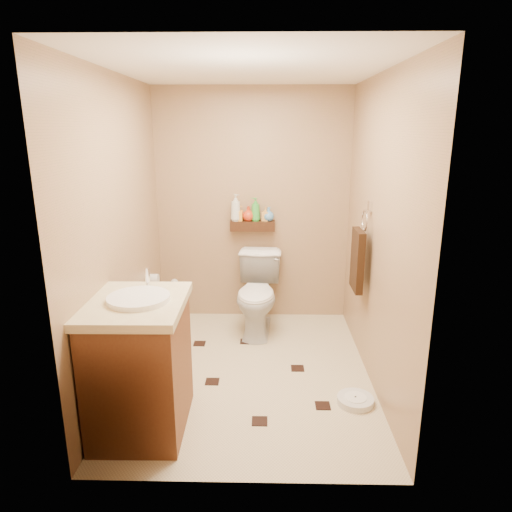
{
  "coord_description": "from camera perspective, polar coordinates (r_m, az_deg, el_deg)",
  "views": [
    {
      "loc": [
        0.13,
        -3.45,
        1.99
      ],
      "look_at": [
        0.06,
        0.25,
        0.95
      ],
      "focal_mm": 32.0,
      "sensor_mm": 36.0,
      "label": 1
    }
  ],
  "objects": [
    {
      "name": "ground",
      "position": [
        3.98,
        -0.9,
        -14.3
      ],
      "size": [
        2.5,
        2.5,
        0.0
      ],
      "primitive_type": "plane",
      "color": "beige",
      "rests_on": "ground"
    },
    {
      "name": "wall_back",
      "position": [
        4.77,
        -0.42,
        6.13
      ],
      "size": [
        2.0,
        0.04,
        2.4
      ],
      "primitive_type": "cube",
      "color": "#A17A5C",
      "rests_on": "ground"
    },
    {
      "name": "wall_front",
      "position": [
        2.34,
        -2.13,
        -4.07
      ],
      "size": [
        2.0,
        0.04,
        2.4
      ],
      "primitive_type": "cube",
      "color": "#A17A5C",
      "rests_on": "ground"
    },
    {
      "name": "wall_left",
      "position": [
        3.72,
        -16.61,
        2.73
      ],
      "size": [
        0.04,
        2.5,
        2.4
      ],
      "primitive_type": "cube",
      "color": "#A17A5C",
      "rests_on": "ground"
    },
    {
      "name": "wall_right",
      "position": [
        3.64,
        14.95,
        2.61
      ],
      "size": [
        0.04,
        2.5,
        2.4
      ],
      "primitive_type": "cube",
      "color": "#A17A5C",
      "rests_on": "ground"
    },
    {
      "name": "ceiling",
      "position": [
        3.48,
        -1.08,
        22.44
      ],
      "size": [
        2.0,
        2.5,
        0.02
      ],
      "primitive_type": "cube",
      "color": "white",
      "rests_on": "wall_back"
    },
    {
      "name": "wall_shelf",
      "position": [
        4.72,
        -0.44,
        3.82
      ],
      "size": [
        0.46,
        0.14,
        0.1
      ],
      "primitive_type": "cube",
      "color": "#3E2210",
      "rests_on": "wall_back"
    },
    {
      "name": "floor_accents",
      "position": [
        3.96,
        -0.29,
        -14.47
      ],
      "size": [
        1.17,
        1.35,
        0.01
      ],
      "color": "black",
      "rests_on": "ground"
    },
    {
      "name": "toilet",
      "position": [
        4.57,
        0.22,
        -4.8
      ],
      "size": [
        0.49,
        0.79,
        0.78
      ],
      "primitive_type": "imported",
      "rotation": [
        0.0,
        0.0,
        -0.06
      ],
      "color": "white",
      "rests_on": "ground"
    },
    {
      "name": "vanity",
      "position": [
        3.22,
        -14.28,
        -12.86
      ],
      "size": [
        0.63,
        0.76,
        1.07
      ],
      "rotation": [
        0.0,
        0.0,
        0.01
      ],
      "color": "brown",
      "rests_on": "ground"
    },
    {
      "name": "bathroom_scale",
      "position": [
        3.66,
        12.31,
        -17.2
      ],
      "size": [
        0.35,
        0.35,
        0.05
      ],
      "rotation": [
        0.0,
        0.0,
        0.37
      ],
      "color": "silver",
      "rests_on": "ground"
    },
    {
      "name": "toilet_brush",
      "position": [
        4.97,
        -10.01,
        -6.16
      ],
      "size": [
        0.11,
        0.11,
        0.47
      ],
      "color": "#196466",
      "rests_on": "ground"
    },
    {
      "name": "towel_ring",
      "position": [
        3.92,
        12.63,
        -0.17
      ],
      "size": [
        0.12,
        0.3,
        0.76
      ],
      "color": "silver",
      "rests_on": "wall_right"
    },
    {
      "name": "toilet_paper",
      "position": [
        4.46,
        -12.81,
        -2.89
      ],
      "size": [
        0.12,
        0.11,
        0.12
      ],
      "color": "silver",
      "rests_on": "wall_left"
    },
    {
      "name": "bottle_a",
      "position": [
        4.69,
        -2.56,
        6.07
      ],
      "size": [
        0.15,
        0.15,
        0.28
      ],
      "primitive_type": "imported",
      "rotation": [
        0.0,
        0.0,
        0.87
      ],
      "color": "silver",
      "rests_on": "wall_shelf"
    },
    {
      "name": "bottle_b",
      "position": [
        4.7,
        -2.1,
        5.36
      ],
      "size": [
        0.08,
        0.08,
        0.16
      ],
      "primitive_type": "imported",
      "rotation": [
        0.0,
        0.0,
        1.42
      ],
      "color": "#FAA934",
      "rests_on": "wall_shelf"
    },
    {
      "name": "bottle_c",
      "position": [
        4.7,
        -0.94,
        5.33
      ],
      "size": [
        0.13,
        0.13,
        0.15
      ],
      "primitive_type": "imported",
      "rotation": [
        0.0,
        0.0,
        6.16
      ],
      "color": "red",
      "rests_on": "wall_shelf"
    },
    {
      "name": "bottle_d",
      "position": [
        4.69,
        -0.05,
        5.86
      ],
      "size": [
        0.11,
        0.11,
        0.24
      ],
      "primitive_type": "imported",
      "rotation": [
        0.0,
        0.0,
        4.9
      ],
      "color": "green",
      "rests_on": "wall_shelf"
    },
    {
      "name": "bottle_e",
      "position": [
        4.7,
        1.19,
        5.28
      ],
      "size": [
        0.08,
        0.08,
        0.15
      ],
      "primitive_type": "imported",
      "rotation": [
        0.0,
        0.0,
        2.88
      ],
      "color": "gold",
      "rests_on": "wall_shelf"
    },
    {
      "name": "bottle_f",
      "position": [
        4.7,
        1.59,
        5.26
      ],
      "size": [
        0.15,
        0.15,
        0.14
      ],
      "primitive_type": "imported",
      "rotation": [
        0.0,
        0.0,
        1.1
      ],
      "color": "#4F8BC6",
      "rests_on": "wall_shelf"
    }
  ]
}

